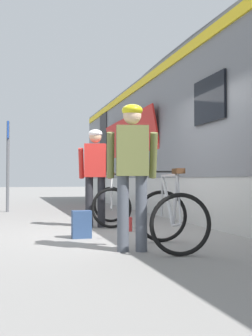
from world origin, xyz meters
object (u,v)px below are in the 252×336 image
Objects in this scene: train_car at (234,130)px; backpack_on_platform at (82,224)px; cyclist_near_in_red at (95,169)px; bicycle_far_silver at (170,216)px; platform_sign_post at (8,151)px; bicycle_near_white at (111,204)px; cyclist_far_in_olive at (132,163)px; water_bottle_near_the_bikes at (130,224)px.

backpack_on_platform is (-3.83, -2.15, -1.77)m from train_car.
bicycle_far_silver is (0.44, -2.46, -0.65)m from cyclist_near_in_red.
platform_sign_post is (-1.99, 6.41, 1.22)m from bicycle_far_silver.
bicycle_far_silver is at bearing -88.11° from bicycle_near_white.
backpack_on_platform is (-0.82, -1.50, -0.20)m from bicycle_near_white.
train_car is 3.60m from cyclist_near_in_red.
cyclist_far_in_olive is (-3.43, -3.40, -0.91)m from train_car.
train_car reaches higher than backpack_on_platform.
cyclist_near_in_red reaches higher than bicycle_near_white.
water_bottle_near_the_bikes is 5.31m from platform_sign_post.
cyclist_near_in_red is 2.51m from cyclist_far_in_olive.
platform_sign_post reaches higher than cyclist_near_in_red.
cyclist_near_in_red is 4.40× the size of backpack_on_platform.
bicycle_far_silver is 6.82m from platform_sign_post.
train_car reaches higher than cyclist_far_in_olive.
train_car is at bearing 12.13° from bicycle_near_white.
bicycle_near_white is 2.70m from bicycle_far_silver.
train_car is 4.91m from cyclist_far_in_olive.
train_car is 3.45m from bicycle_near_white.
cyclist_far_in_olive is 2.86m from bicycle_near_white.
cyclist_near_in_red is at bearing 100.25° from bicycle_far_silver.
cyclist_far_in_olive is 1.50× the size of bicycle_far_silver.
train_car is 10.81× the size of cyclist_far_in_olive.
bicycle_near_white is (-3.01, -0.65, -1.56)m from train_car.
train_car reaches higher than platform_sign_post.
platform_sign_post reaches higher than cyclist_far_in_olive.
cyclist_far_in_olive is at bearing -105.84° from water_bottle_near_the_bikes.
bicycle_far_silver is at bearing -72.75° from platform_sign_post.
water_bottle_near_the_bikes is at bearing -59.24° from cyclist_near_in_red.
cyclist_near_in_red is 1.59m from backpack_on_platform.
cyclist_far_in_olive is 7.51× the size of water_bottle_near_the_bikes.
backpack_on_platform is at bearing -149.61° from water_bottle_near_the_bikes.
water_bottle_near_the_bikes is (-0.01, 1.72, -0.28)m from bicycle_far_silver.
bicycle_far_silver is 0.49× the size of platform_sign_post.
cyclist_near_in_red is 1.27m from water_bottle_near_the_bikes.
platform_sign_post is (-4.91, 3.07, -0.34)m from train_car.
train_car is at bearing 30.59° from backpack_on_platform.
train_car is 15.81× the size of bicycle_near_white.
bicycle_far_silver is at bearing -79.75° from cyclist_near_in_red.
train_car is 16.26× the size of bicycle_far_silver.
bicycle_near_white is 1.03× the size of bicycle_far_silver.
cyclist_far_in_olive reaches higher than bicycle_far_silver.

